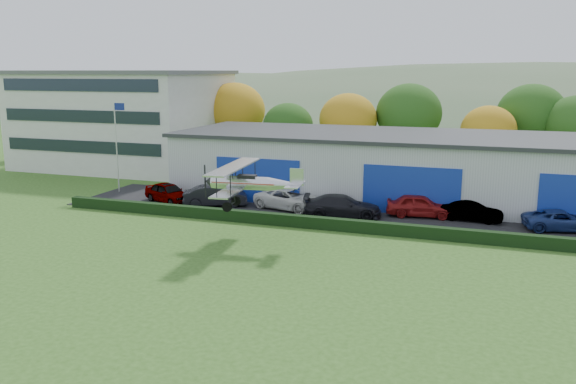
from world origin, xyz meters
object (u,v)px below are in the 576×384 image
(office_block, at_px, (125,118))
(car_2, at_px, (290,199))
(flagpole, at_px, (117,137))
(car_5, at_px, (472,211))
(car_1, at_px, (215,196))
(car_0, at_px, (168,192))
(hangar, at_px, (421,167))
(car_4, at_px, (420,205))
(car_6, at_px, (561,220))
(biplane, at_px, (249,182))
(car_3, at_px, (342,206))

(office_block, bearing_deg, car_2, -30.59)
(flagpole, height_order, car_5, flagpole)
(car_1, bearing_deg, car_2, -104.91)
(car_0, bearing_deg, car_2, -60.61)
(hangar, xyz_separation_m, car_5, (4.30, -6.46, -1.92))
(car_4, relative_size, car_6, 0.99)
(biplane, bearing_deg, car_5, 32.26)
(flagpole, distance_m, biplane, 19.49)
(flagpole, relative_size, car_5, 1.93)
(hangar, height_order, car_2, hangar)
(car_3, bearing_deg, car_4, -81.58)
(flagpole, distance_m, car_1, 11.18)
(biplane, bearing_deg, office_block, 130.97)
(hangar, distance_m, flagpole, 25.68)
(car_2, bearing_deg, car_5, -71.39)
(hangar, distance_m, car_6, 12.37)
(hangar, height_order, car_0, hangar)
(car_2, bearing_deg, biplane, -161.71)
(car_2, bearing_deg, car_6, -74.32)
(office_block, height_order, car_2, office_block)
(car_4, height_order, car_5, car_4)
(hangar, xyz_separation_m, car_3, (-4.50, -8.35, -1.81))
(car_3, height_order, biplane, biplane)
(flagpole, height_order, car_4, flagpole)
(car_6, bearing_deg, car_0, 78.88)
(hangar, distance_m, car_5, 7.99)
(car_1, distance_m, car_5, 19.03)
(car_6, bearing_deg, car_3, 81.73)
(car_1, bearing_deg, hangar, -84.95)
(car_0, bearing_deg, car_4, -60.63)
(car_6, bearing_deg, car_5, 70.43)
(car_2, xyz_separation_m, car_6, (18.82, 0.16, -0.10))
(car_5, bearing_deg, hangar, 38.75)
(office_block, distance_m, biplane, 33.95)
(hangar, distance_m, car_0, 20.58)
(hangar, relative_size, biplane, 5.71)
(car_3, relative_size, car_6, 1.14)
(office_block, bearing_deg, car_1, -39.64)
(flagpole, height_order, car_6, flagpole)
(car_5, bearing_deg, car_2, 98.52)
(car_0, bearing_deg, car_1, -66.22)
(hangar, height_order, car_6, hangar)
(car_0, distance_m, car_4, 19.63)
(hangar, height_order, biplane, hangar)
(office_block, relative_size, car_3, 3.74)
(car_4, relative_size, car_5, 1.15)
(office_block, relative_size, flagpole, 2.57)
(car_3, xyz_separation_m, biplane, (-3.88, -7.96, 2.96))
(car_2, bearing_deg, car_4, -69.57)
(office_block, bearing_deg, car_5, -19.87)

